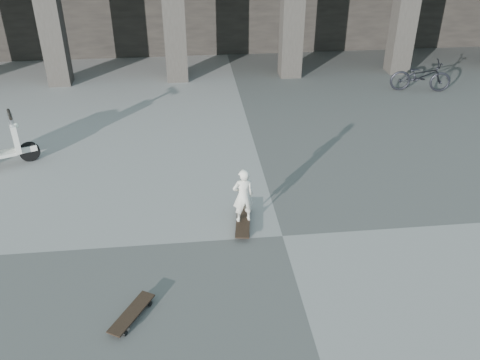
{
  "coord_description": "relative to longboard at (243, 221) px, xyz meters",
  "views": [
    {
      "loc": [
        -1.53,
        -7.07,
        5.35
      ],
      "look_at": [
        -0.65,
        0.92,
        0.65
      ],
      "focal_mm": 38.0,
      "sensor_mm": 36.0,
      "label": 1
    }
  ],
  "objects": [
    {
      "name": "skateboard_spare",
      "position": [
        -1.83,
        -2.1,
        -0.0
      ],
      "size": [
        0.64,
        0.88,
        0.11
      ],
      "rotation": [
        0.0,
        0.0,
        1.04
      ],
      "color": "black",
      "rests_on": "ground"
    },
    {
      "name": "ground",
      "position": [
        0.65,
        -0.42,
        -0.08
      ],
      "size": [
        90.0,
        90.0,
        0.0
      ],
      "primitive_type": "plane",
      "color": "#464744",
      "rests_on": "ground"
    },
    {
      "name": "child",
      "position": [
        0.0,
        0.0,
        0.54
      ],
      "size": [
        0.42,
        0.31,
        1.04
      ],
      "primitive_type": "imported",
      "rotation": [
        0.0,
        0.0,
        3.31
      ],
      "color": "silver",
      "rests_on": "longboard"
    },
    {
      "name": "bicycle",
      "position": [
        5.99,
        6.27,
        0.37
      ],
      "size": [
        1.83,
        0.94,
        0.91
      ],
      "primitive_type": "imported",
      "rotation": [
        0.0,
        0.0,
        1.37
      ],
      "color": "black",
      "rests_on": "ground"
    },
    {
      "name": "longboard",
      "position": [
        0.0,
        0.0,
        0.0
      ],
      "size": [
        0.4,
        1.08,
        0.11
      ],
      "rotation": [
        0.0,
        0.0,
        1.42
      ],
      "color": "black",
      "rests_on": "ground"
    }
  ]
}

